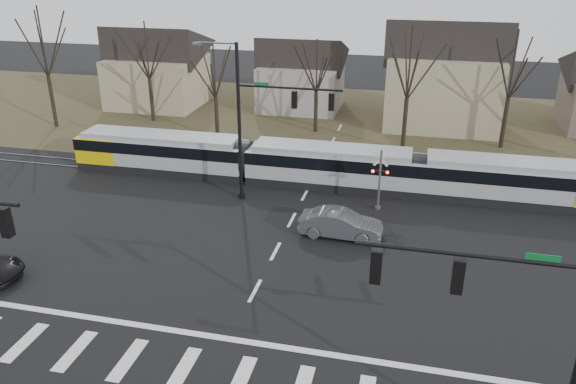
# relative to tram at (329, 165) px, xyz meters

# --- Properties ---
(ground) EXTENTS (140.00, 140.00, 0.00)m
(ground) POSITION_rel_tram_xyz_m (-1.27, -16.00, -1.56)
(ground) COLOR black
(grass_verge) EXTENTS (140.00, 28.00, 0.01)m
(grass_verge) POSITION_rel_tram_xyz_m (-1.27, 16.00, -1.55)
(grass_verge) COLOR #38331E
(grass_verge) RESTS_ON ground
(crosswalk) EXTENTS (27.00, 2.60, 0.01)m
(crosswalk) POSITION_rel_tram_xyz_m (-1.27, -20.00, -1.55)
(crosswalk) COLOR silver
(crosswalk) RESTS_ON ground
(stop_line) EXTENTS (28.00, 0.35, 0.01)m
(stop_line) POSITION_rel_tram_xyz_m (-1.27, -17.80, -1.55)
(stop_line) COLOR silver
(stop_line) RESTS_ON ground
(lane_dashes) EXTENTS (0.18, 30.00, 0.01)m
(lane_dashes) POSITION_rel_tram_xyz_m (-1.27, -0.00, -1.55)
(lane_dashes) COLOR silver
(lane_dashes) RESTS_ON ground
(rail_pair) EXTENTS (90.00, 1.52, 0.06)m
(rail_pair) POSITION_rel_tram_xyz_m (-1.27, -0.20, -1.53)
(rail_pair) COLOR #59595E
(rail_pair) RESTS_ON ground
(tram) EXTENTS (37.72, 2.80, 2.86)m
(tram) POSITION_rel_tram_xyz_m (0.00, 0.00, 0.00)
(tram) COLOR gray
(tram) RESTS_ON ground
(sedan) EXTENTS (1.92, 4.86, 1.57)m
(sedan) POSITION_rel_tram_xyz_m (1.94, -7.41, -0.77)
(sedan) COLOR #424649
(sedan) RESTS_ON ground
(signal_pole_near_right) EXTENTS (6.72, 0.44, 8.00)m
(signal_pole_near_right) POSITION_rel_tram_xyz_m (8.84, -22.00, 3.61)
(signal_pole_near_right) COLOR black
(signal_pole_near_right) RESTS_ON ground
(signal_pole_far) EXTENTS (9.28, 0.44, 10.20)m
(signal_pole_far) POSITION_rel_tram_xyz_m (-3.68, -3.50, 4.14)
(signal_pole_far) COLOR black
(signal_pole_far) RESTS_ON ground
(rail_crossing_signal) EXTENTS (1.08, 0.36, 4.00)m
(rail_crossing_signal) POSITION_rel_tram_xyz_m (3.73, -3.21, 0.33)
(rail_crossing_signal) COLOR #59595B
(rail_crossing_signal) RESTS_ON ground
(tree_row) EXTENTS (59.20, 7.20, 10.00)m
(tree_row) POSITION_rel_tram_xyz_m (0.73, 10.00, 3.44)
(tree_row) COLOR black
(tree_row) RESTS_ON ground
(house_a) EXTENTS (9.72, 8.64, 8.60)m
(house_a) POSITION_rel_tram_xyz_m (-21.27, 18.00, 2.90)
(house_a) COLOR gray
(house_a) RESTS_ON ground
(house_b) EXTENTS (8.64, 7.56, 7.65)m
(house_b) POSITION_rel_tram_xyz_m (-6.27, 20.00, 2.41)
(house_b) COLOR gray
(house_b) RESTS_ON ground
(house_c) EXTENTS (10.80, 8.64, 10.10)m
(house_c) POSITION_rel_tram_xyz_m (7.73, 17.00, 3.67)
(house_c) COLOR gray
(house_c) RESTS_ON ground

